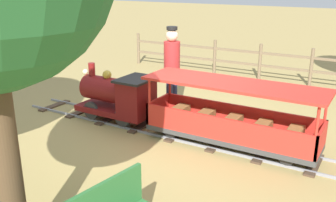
% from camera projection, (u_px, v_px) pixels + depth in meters
% --- Properties ---
extents(ground_plane, '(60.00, 60.00, 0.00)m').
position_uv_depth(ground_plane, '(171.00, 133.00, 6.34)').
color(ground_plane, '#A38C51').
extents(track, '(0.73, 6.40, 0.04)m').
position_uv_depth(track, '(178.00, 134.00, 6.27)').
color(track, gray).
rests_on(track, ground_plane).
extents(locomotive, '(0.69, 1.45, 0.96)m').
position_uv_depth(locomotive, '(119.00, 96.00, 6.71)').
color(locomotive, maroon).
rests_on(locomotive, ground_plane).
extents(passenger_car, '(0.79, 2.70, 0.97)m').
position_uv_depth(passenger_car, '(231.00, 121.00, 5.71)').
color(passenger_car, '#3F3F3F').
rests_on(passenger_car, ground_plane).
extents(conductor_person, '(0.30, 0.30, 1.62)m').
position_uv_depth(conductor_person, '(172.00, 63.00, 7.09)').
color(conductor_person, '#282D47').
rests_on(conductor_person, ground_plane).
extents(fence_section, '(0.08, 7.48, 0.90)m').
position_uv_depth(fence_section, '(260.00, 61.00, 9.55)').
color(fence_section, '#756047').
rests_on(fence_section, ground_plane).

